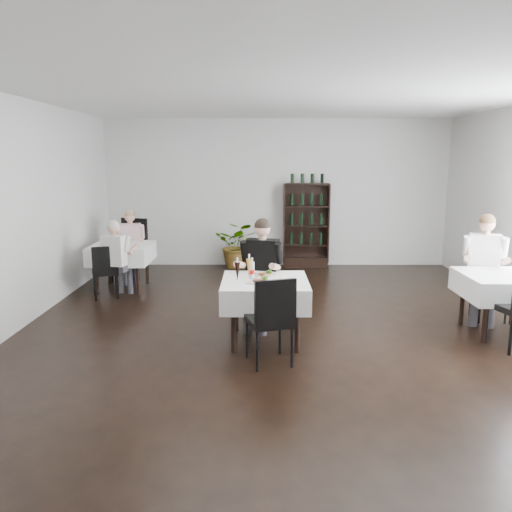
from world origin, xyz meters
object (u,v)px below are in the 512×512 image
(main_table, at_px, (265,292))
(diner_main, at_px, (261,265))
(potted_tree, at_px, (238,245))
(wine_shelf, at_px, (306,226))

(main_table, height_order, diner_main, diner_main)
(main_table, distance_m, potted_tree, 4.23)
(wine_shelf, distance_m, diner_main, 3.92)
(diner_main, bearing_deg, wine_shelf, 76.03)
(wine_shelf, xyz_separation_m, potted_tree, (-1.39, -0.11, -0.37))
(wine_shelf, relative_size, potted_tree, 1.84)
(main_table, bearing_deg, diner_main, 95.19)
(diner_main, bearing_deg, main_table, -84.81)
(main_table, height_order, potted_tree, potted_tree)
(wine_shelf, xyz_separation_m, main_table, (-0.90, -4.31, -0.23))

